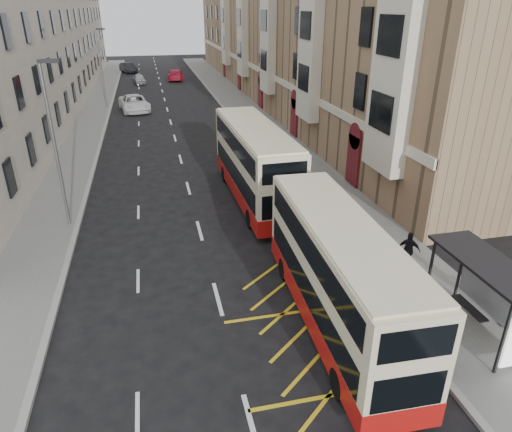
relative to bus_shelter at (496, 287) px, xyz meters
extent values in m
plane|color=black|center=(-8.34, 0.39, -2.14)|extent=(200.00, 200.00, 0.00)
cube|color=#61615C|center=(-0.34, 30.39, -2.06)|extent=(4.00, 120.00, 0.15)
cube|color=#61615C|center=(-15.84, 30.39, -2.06)|extent=(3.00, 120.00, 0.15)
cube|color=gray|center=(-2.34, 30.39, -2.06)|extent=(0.25, 120.00, 0.15)
cube|color=gray|center=(-14.34, 30.39, -2.06)|extent=(0.25, 120.00, 0.15)
cube|color=#927454|center=(6.66, 45.89, 5.36)|extent=(10.00, 79.00, 15.00)
cube|color=beige|center=(1.63, 45.89, 1.86)|extent=(0.18, 79.00, 0.50)
cube|color=beige|center=(1.31, 10.39, 5.36)|extent=(0.80, 3.20, 10.00)
cube|color=beige|center=(1.31, 22.39, 5.36)|extent=(0.80, 3.20, 10.00)
cube|color=beige|center=(1.31, 34.39, 5.36)|extent=(0.80, 3.20, 10.00)
cube|color=beige|center=(1.31, 46.39, 5.36)|extent=(0.80, 3.20, 10.00)
cube|color=beige|center=(1.31, 58.39, 5.36)|extent=(0.80, 3.20, 10.00)
cube|color=#5A1318|center=(1.61, 14.39, -0.44)|extent=(0.20, 1.60, 3.00)
cube|color=#5A1318|center=(1.61, 26.39, -0.44)|extent=(0.20, 1.60, 3.00)
cube|color=#5A1318|center=(1.61, 38.39, -0.44)|extent=(0.20, 1.60, 3.00)
cube|color=#5A1318|center=(1.61, 50.39, -0.44)|extent=(0.20, 1.60, 3.00)
cube|color=#5A1318|center=(1.61, 62.39, -0.44)|extent=(0.20, 1.60, 3.00)
cube|color=beige|center=(-21.84, 45.89, 4.36)|extent=(9.00, 79.00, 13.00)
cube|color=black|center=(-0.78, -1.51, -0.69)|extent=(0.08, 0.08, 2.60)
cube|color=black|center=(-0.78, 2.29, -0.69)|extent=(0.08, 0.08, 2.60)
cube|color=black|center=(0.50, 2.29, -0.69)|extent=(0.08, 0.08, 2.60)
cube|color=black|center=(-0.14, 0.39, 0.66)|extent=(1.65, 4.25, 0.10)
cube|color=#95A0A6|center=(0.53, 0.39, -0.56)|extent=(0.04, 3.60, 1.95)
cube|color=black|center=(0.11, 0.99, -1.54)|extent=(0.35, 1.60, 0.06)
cylinder|color=red|center=(-2.09, 2.89, -1.49)|extent=(0.06, 0.06, 1.00)
cylinder|color=red|center=(-2.09, 6.14, -1.49)|extent=(0.06, 0.06, 1.00)
cylinder|color=red|center=(-2.09, 9.39, -1.49)|extent=(0.06, 0.06, 1.00)
cube|color=red|center=(-2.09, 6.14, -1.01)|extent=(0.05, 6.50, 0.06)
cube|color=red|center=(-2.09, 6.14, -1.44)|extent=(0.05, 6.50, 0.06)
cylinder|color=slate|center=(-14.74, 12.39, 2.01)|extent=(0.16, 0.16, 8.00)
cube|color=black|center=(-14.34, 12.39, 5.91)|extent=(0.90, 0.18, 0.18)
cylinder|color=slate|center=(-14.74, 42.39, 2.01)|extent=(0.16, 0.16, 8.00)
cube|color=black|center=(-14.34, 42.39, 5.91)|extent=(0.90, 0.18, 0.18)
cube|color=beige|center=(-4.55, 2.00, -0.04)|extent=(2.60, 9.98, 3.56)
cube|color=#AF110E|center=(-4.55, 2.00, -1.42)|extent=(2.63, 10.01, 0.81)
cube|color=black|center=(-4.55, 2.00, -0.47)|extent=(2.61, 9.19, 0.99)
cube|color=black|center=(-4.55, 2.00, 1.06)|extent=(2.61, 9.19, 0.90)
cube|color=beige|center=(-4.55, 2.00, 1.77)|extent=(2.50, 9.58, 0.11)
cube|color=black|center=(-4.38, 6.94, -0.43)|extent=(1.92, 0.14, 1.17)
cube|color=black|center=(-4.38, 6.94, 1.42)|extent=(1.58, 0.13, 0.41)
cube|color=black|center=(-4.72, -2.93, -0.43)|extent=(1.92, 0.14, 1.08)
cylinder|color=black|center=(-5.46, 5.21, -1.69)|extent=(0.28, 0.91, 0.90)
cylinder|color=black|center=(-3.42, 5.14, -1.69)|extent=(0.28, 0.91, 0.90)
cylinder|color=black|center=(-5.68, -1.13, -1.69)|extent=(0.28, 0.91, 0.90)
cylinder|color=black|center=(-3.64, -1.20, -1.69)|extent=(0.28, 0.91, 0.90)
cube|color=beige|center=(-4.74, 13.65, 0.15)|extent=(2.69, 10.87, 3.89)
cube|color=#AF110E|center=(-4.74, 13.65, -1.35)|extent=(2.72, 10.91, 0.89)
cube|color=black|center=(-4.74, 13.65, -0.32)|extent=(2.71, 10.01, 1.08)
cube|color=black|center=(-4.74, 13.65, 1.36)|extent=(2.71, 10.01, 0.98)
cube|color=beige|center=(-4.74, 13.65, 2.13)|extent=(2.58, 10.44, 0.12)
cube|color=black|center=(-4.85, 19.04, -0.27)|extent=(2.09, 0.12, 1.28)
cube|color=black|center=(-4.85, 19.04, 1.75)|extent=(1.72, 0.11, 0.44)
cube|color=black|center=(-4.63, 8.26, -0.27)|extent=(2.09, 0.12, 1.18)
cylinder|color=black|center=(-5.92, 17.09, -1.65)|extent=(0.30, 0.99, 0.98)
cylinder|color=black|center=(-3.70, 17.14, -1.65)|extent=(0.30, 0.99, 0.98)
cylinder|color=black|center=(-5.78, 10.16, -1.65)|extent=(0.30, 0.99, 0.98)
cylinder|color=black|center=(-3.55, 10.21, -1.65)|extent=(0.30, 0.99, 0.98)
cylinder|color=black|center=(-1.99, -0.78, -1.58)|extent=(0.47, 0.47, 0.81)
cylinder|color=black|center=(-1.99, -0.78, -1.16)|extent=(0.52, 0.52, 0.07)
imported|color=black|center=(-1.81, 2.31, -1.17)|extent=(0.65, 0.48, 1.63)
imported|color=black|center=(-0.17, 4.71, -1.19)|extent=(0.98, 0.87, 1.60)
imported|color=silver|center=(-11.72, 40.33, -1.31)|extent=(3.62, 6.28, 1.65)
imported|color=#999CA0|center=(-11.23, 59.19, -1.48)|extent=(2.05, 4.03, 1.31)
imported|color=black|center=(-13.02, 71.74, -1.34)|extent=(3.16, 5.10, 1.59)
imported|color=#AA1429|center=(-5.91, 61.48, -1.34)|extent=(2.90, 5.71, 1.59)
camera|label=1|loc=(-10.21, -10.15, 8.14)|focal=32.00mm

